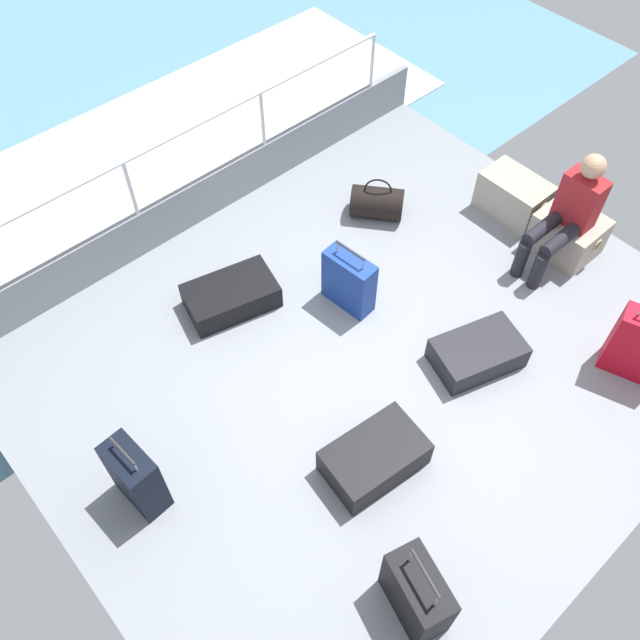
{
  "coord_description": "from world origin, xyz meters",
  "views": [
    {
      "loc": [
        1.97,
        -2.31,
        4.49
      ],
      "look_at": [
        -0.4,
        -0.19,
        0.25
      ],
      "focal_mm": 37.78,
      "sensor_mm": 36.0,
      "label": 1
    }
  ],
  "objects": [
    {
      "name": "passenger_seated",
      "position": [
        0.32,
        1.93,
        0.56
      ],
      "size": [
        0.34,
        0.66,
        1.08
      ],
      "color": "maroon",
      "rests_on": "ground_plane"
    },
    {
      "name": "ground_plane",
      "position": [
        0.0,
        0.0,
        -0.03
      ],
      "size": [
        4.4,
        5.2,
        0.06
      ],
      "primitive_type": "cube",
      "color": "gray"
    },
    {
      "name": "suitcase_5",
      "position": [
        -1.16,
        -0.51,
        0.11
      ],
      "size": [
        0.61,
        0.83,
        0.23
      ],
      "color": "black",
      "rests_on": "ground_plane"
    },
    {
      "name": "cargo_crate_0",
      "position": [
        -0.3,
        2.12,
        0.2
      ],
      "size": [
        0.65,
        0.38,
        0.39
      ],
      "color": "#9E9989",
      "rests_on": "ground_plane"
    },
    {
      "name": "suitcase_2",
      "position": [
        0.69,
        -0.65,
        0.13
      ],
      "size": [
        0.51,
        0.75,
        0.26
      ],
      "color": "black",
      "rests_on": "ground_plane"
    },
    {
      "name": "railing_port",
      "position": [
        -2.17,
        0.0,
        0.78
      ],
      "size": [
        0.04,
        4.2,
        1.02
      ],
      "color": "silver",
      "rests_on": "ground_plane"
    },
    {
      "name": "suitcase_4",
      "position": [
        -0.53,
        0.24,
        0.27
      ],
      "size": [
        0.46,
        0.23,
        0.64
      ],
      "color": "navy",
      "rests_on": "ground_plane"
    },
    {
      "name": "suitcase_3",
      "position": [
        1.53,
        -1.13,
        0.25
      ],
      "size": [
        0.51,
        0.36,
        0.67
      ],
      "color": "black",
      "rests_on": "ground_plane"
    },
    {
      "name": "sea_wake",
      "position": [
        -3.6,
        0.0,
        -0.34
      ],
      "size": [
        12.0,
        12.0,
        0.01
      ],
      "color": "#598C9E",
      "rests_on": "ground_plane"
    },
    {
      "name": "cargo_crate_1",
      "position": [
        0.32,
        2.11,
        0.19
      ],
      "size": [
        0.58,
        0.47,
        0.38
      ],
      "color": "#9E9989",
      "rests_on": "ground_plane"
    },
    {
      "name": "suitcase_6",
      "position": [
        0.59,
        0.58,
        0.11
      ],
      "size": [
        0.61,
        0.78,
        0.22
      ],
      "color": "black",
      "rests_on": "ground_plane"
    },
    {
      "name": "suitcase_0",
      "position": [
        -0.21,
        -1.99,
        0.3
      ],
      "size": [
        0.4,
        0.24,
        0.69
      ],
      "color": "black",
      "rests_on": "ground_plane"
    },
    {
      "name": "duffel_bag",
      "position": [
        -1.12,
        1.16,
        0.15
      ],
      "size": [
        0.56,
        0.53,
        0.43
      ],
      "color": "black",
      "rests_on": "ground_plane"
    },
    {
      "name": "gunwale_port",
      "position": [
        -2.17,
        0.0,
        0.23
      ],
      "size": [
        0.06,
        5.2,
        0.45
      ],
      "primitive_type": "cube",
      "color": "gray",
      "rests_on": "ground_plane"
    }
  ]
}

